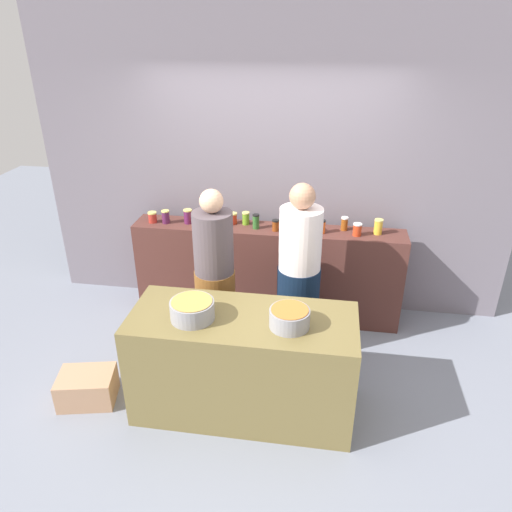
# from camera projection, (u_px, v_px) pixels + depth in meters

# --- Properties ---
(ground) EXTENTS (12.00, 12.00, 0.00)m
(ground) POSITION_uv_depth(u_px,v_px,m) (250.00, 381.00, 4.20)
(ground) COLOR gray
(storefront_wall) EXTENTS (4.80, 0.12, 3.00)m
(storefront_wall) POSITION_uv_depth(u_px,v_px,m) (273.00, 168.00, 4.81)
(storefront_wall) COLOR slate
(storefront_wall) RESTS_ON ground
(display_shelf) EXTENTS (2.70, 0.36, 0.99)m
(display_shelf) POSITION_uv_depth(u_px,v_px,m) (267.00, 272.00, 4.95)
(display_shelf) COLOR #512B25
(display_shelf) RESTS_ON ground
(prep_table) EXTENTS (1.70, 0.70, 0.86)m
(prep_table) POSITION_uv_depth(u_px,v_px,m) (243.00, 364.00, 3.74)
(prep_table) COLOR brown
(prep_table) RESTS_ON ground
(preserve_jar_0) EXTENTS (0.09, 0.09, 0.11)m
(preserve_jar_0) POSITION_uv_depth(u_px,v_px,m) (152.00, 217.00, 4.84)
(preserve_jar_0) COLOR #A92D23
(preserve_jar_0) RESTS_ON display_shelf
(preserve_jar_1) EXTENTS (0.08, 0.08, 0.13)m
(preserve_jar_1) POSITION_uv_depth(u_px,v_px,m) (166.00, 217.00, 4.82)
(preserve_jar_1) COLOR #501E43
(preserve_jar_1) RESTS_ON display_shelf
(preserve_jar_2) EXTENTS (0.09, 0.09, 0.14)m
(preserve_jar_2) POSITION_uv_depth(u_px,v_px,m) (188.00, 216.00, 4.81)
(preserve_jar_2) COLOR #561C47
(preserve_jar_2) RESTS_ON display_shelf
(preserve_jar_3) EXTENTS (0.08, 0.08, 0.14)m
(preserve_jar_3) POSITION_uv_depth(u_px,v_px,m) (199.00, 219.00, 4.74)
(preserve_jar_3) COLOR yellow
(preserve_jar_3) RESTS_ON display_shelf
(preserve_jar_4) EXTENTS (0.09, 0.09, 0.10)m
(preserve_jar_4) POSITION_uv_depth(u_px,v_px,m) (221.00, 221.00, 4.76)
(preserve_jar_4) COLOR #8D420D
(preserve_jar_4) RESTS_ON display_shelf
(preserve_jar_5) EXTENTS (0.08, 0.08, 0.11)m
(preserve_jar_5) POSITION_uv_depth(u_px,v_px,m) (233.00, 218.00, 4.81)
(preserve_jar_5) COLOR #A72917
(preserve_jar_5) RESTS_ON display_shelf
(preserve_jar_6) EXTENTS (0.07, 0.07, 0.13)m
(preserve_jar_6) POSITION_uv_depth(u_px,v_px,m) (246.00, 218.00, 4.79)
(preserve_jar_6) COLOR #649523
(preserve_jar_6) RESTS_ON display_shelf
(preserve_jar_7) EXTENTS (0.07, 0.07, 0.15)m
(preserve_jar_7) POSITION_uv_depth(u_px,v_px,m) (256.00, 221.00, 4.69)
(preserve_jar_7) COLOR #2C6028
(preserve_jar_7) RESTS_ON display_shelf
(preserve_jar_8) EXTENTS (0.07, 0.07, 0.11)m
(preserve_jar_8) POSITION_uv_depth(u_px,v_px,m) (276.00, 225.00, 4.64)
(preserve_jar_8) COLOR brown
(preserve_jar_8) RESTS_ON display_shelf
(preserve_jar_9) EXTENTS (0.08, 0.08, 0.14)m
(preserve_jar_9) POSITION_uv_depth(u_px,v_px,m) (288.00, 223.00, 4.65)
(preserve_jar_9) COLOR gold
(preserve_jar_9) RESTS_ON display_shelf
(preserve_jar_10) EXTENTS (0.08, 0.08, 0.13)m
(preserve_jar_10) POSITION_uv_depth(u_px,v_px,m) (309.00, 226.00, 4.61)
(preserve_jar_10) COLOR #A93C1C
(preserve_jar_10) RESTS_ON display_shelf
(preserve_jar_11) EXTENTS (0.07, 0.07, 0.13)m
(preserve_jar_11) POSITION_uv_depth(u_px,v_px,m) (322.00, 227.00, 4.59)
(preserve_jar_11) COLOR orange
(preserve_jar_11) RESTS_ON display_shelf
(preserve_jar_12) EXTENTS (0.07, 0.07, 0.13)m
(preserve_jar_12) POSITION_uv_depth(u_px,v_px,m) (344.00, 224.00, 4.66)
(preserve_jar_12) COLOR brown
(preserve_jar_12) RESTS_ON display_shelf
(preserve_jar_13) EXTENTS (0.08, 0.08, 0.12)m
(preserve_jar_13) POSITION_uv_depth(u_px,v_px,m) (357.00, 230.00, 4.54)
(preserve_jar_13) COLOR red
(preserve_jar_13) RESTS_ON display_shelf
(preserve_jar_14) EXTENTS (0.08, 0.08, 0.15)m
(preserve_jar_14) POSITION_uv_depth(u_px,v_px,m) (378.00, 227.00, 4.57)
(preserve_jar_14) COLOR gold
(preserve_jar_14) RESTS_ON display_shelf
(cooking_pot_left) EXTENTS (0.33, 0.33, 0.15)m
(cooking_pot_left) POSITION_uv_depth(u_px,v_px,m) (192.00, 310.00, 3.50)
(cooking_pot_left) COLOR gray
(cooking_pot_left) RESTS_ON prep_table
(cooking_pot_center) EXTENTS (0.29, 0.29, 0.14)m
(cooking_pot_center) POSITION_uv_depth(u_px,v_px,m) (289.00, 318.00, 3.41)
(cooking_pot_center) COLOR gray
(cooking_pot_center) RESTS_ON prep_table
(cook_with_tongs) EXTENTS (0.35, 0.35, 1.63)m
(cook_with_tongs) POSITION_uv_depth(u_px,v_px,m) (215.00, 287.00, 4.21)
(cook_with_tongs) COLOR brown
(cook_with_tongs) RESTS_ON ground
(cook_in_cap) EXTENTS (0.38, 0.38, 1.66)m
(cook_in_cap) POSITION_uv_depth(u_px,v_px,m) (299.00, 283.00, 4.24)
(cook_in_cap) COLOR #0E1E35
(cook_in_cap) RESTS_ON ground
(bread_crate) EXTENTS (0.50, 0.42, 0.25)m
(bread_crate) POSITION_uv_depth(u_px,v_px,m) (87.00, 387.00, 3.94)
(bread_crate) COLOR tan
(bread_crate) RESTS_ON ground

